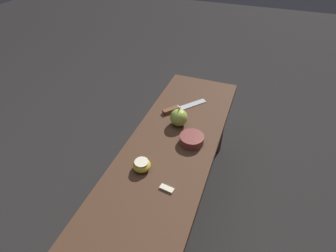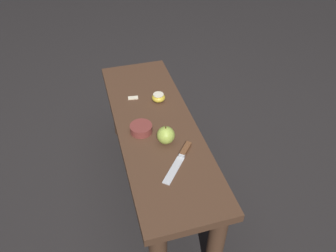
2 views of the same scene
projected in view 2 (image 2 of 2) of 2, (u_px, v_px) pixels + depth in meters
The scene contains 7 objects.
ground_plane at pixel (158, 186), 1.85m from camera, with size 8.00×8.00×0.00m, color black.
wooden_bench at pixel (156, 140), 1.61m from camera, with size 1.14×0.37×0.47m.
knife at pixel (182, 156), 1.38m from camera, with size 0.20×0.18×0.02m.
apple_whole at pixel (166, 135), 1.43m from camera, with size 0.08×0.08×0.09m.
apple_cut at pixel (158, 97), 1.67m from camera, with size 0.07×0.07×0.04m.
apple_slice_near_knife at pixel (133, 98), 1.70m from camera, with size 0.03×0.05×0.01m.
bowl at pixel (141, 128), 1.50m from camera, with size 0.10×0.10×0.04m.
Camera 2 is at (-1.14, 0.26, 1.48)m, focal length 35.00 mm.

